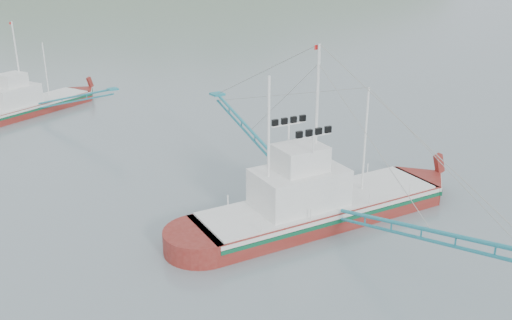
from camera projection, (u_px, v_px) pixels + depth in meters
ground at (311, 236)px, 35.53m from camera, size 1200.00×1200.00×0.00m
main_boat at (317, 195)px, 36.89m from camera, size 17.38×30.76×12.48m
bg_boat_far at (25, 94)px, 60.64m from camera, size 14.68×24.77×10.52m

